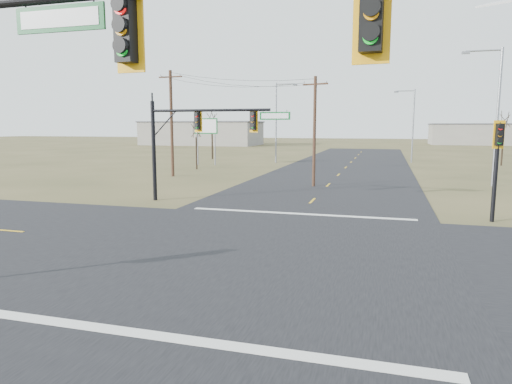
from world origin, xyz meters
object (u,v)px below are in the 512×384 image
bare_tree_a (196,129)px  bare_tree_b (212,118)px  mast_arm_near (398,73)px  streetlight_b (412,122)px  streetlight_c (278,118)px  highway_sign (206,132)px  pedestal_signal_ne (498,150)px  utility_pole_near (314,130)px  bare_tree_d (505,119)px  mast_arm_far (201,129)px  streetlight_a (495,110)px  utility_pole_far (172,122)px

bare_tree_a → bare_tree_b: bare_tree_b is taller
mast_arm_near → streetlight_b: (2.81, 54.73, -0.24)m
streetlight_c → mast_arm_near: bearing=-86.5°
highway_sign → pedestal_signal_ne: bearing=-43.7°
utility_pole_near → highway_sign: size_ratio=1.50×
bare_tree_a → bare_tree_b: bearing=105.0°
bare_tree_d → highway_sign: bearing=-165.5°
mast_arm_far → bare_tree_d: bare_tree_d is taller
mast_arm_far → streetlight_c: 31.24m
streetlight_b → bare_tree_a: 27.79m
streetlight_b → utility_pole_near: bearing=-121.7°
streetlight_b → bare_tree_a: (-22.75, -15.94, -0.88)m
streetlight_c → bare_tree_d: size_ratio=1.48×
streetlight_a → bare_tree_d: size_ratio=1.55×
mast_arm_far → mast_arm_near: bearing=-45.1°
highway_sign → bare_tree_b: 10.13m
mast_arm_near → mast_arm_far: bearing=125.4°
bare_tree_b → highway_sign: bearing=-72.7°
mast_arm_near → pedestal_signal_ne: mast_arm_near is taller
bare_tree_a → streetlight_c: bearing=59.8°
mast_arm_near → utility_pole_far: (-19.30, 31.69, -0.41)m
highway_sign → streetlight_c: streetlight_c is taller
streetlight_b → bare_tree_b: 26.77m
mast_arm_far → streetlight_a: streetlight_a is taller
pedestal_signal_ne → utility_pole_far: 28.34m
mast_arm_near → utility_pole_far: size_ratio=1.12×
streetlight_a → streetlight_c: size_ratio=1.05×
mast_arm_near → streetlight_c: size_ratio=1.08×
streetlight_b → bare_tree_d: 10.41m
mast_arm_near → bare_tree_d: bearing=81.3°
streetlight_b → bare_tree_d: (10.25, -1.80, 0.27)m
streetlight_b → streetlight_c: (-16.33, -4.89, 0.44)m
utility_pole_far → streetlight_c: bearing=72.3°
bare_tree_d → streetlight_b: bearing=170.1°
highway_sign → streetlight_a: streetlight_a is taller
highway_sign → bare_tree_b: size_ratio=0.77×
pedestal_signal_ne → bare_tree_d: 36.64m
utility_pole_near → streetlight_c: 23.22m
streetlight_c → bare_tree_a: streetlight_c is taller
mast_arm_far → bare_tree_b: (-13.01, 34.90, 1.33)m
utility_pole_near → highway_sign: bearing=134.0°
utility_pole_far → streetlight_b: size_ratio=1.05×
streetlight_a → streetlight_b: bearing=102.9°
mast_arm_near → bare_tree_a: mast_arm_near is taller
utility_pole_near → streetlight_b: streetlight_b is taller
mast_arm_far → bare_tree_d: size_ratio=1.30×
utility_pole_near → streetlight_b: size_ratio=0.91×
streetlight_c → mast_arm_far: bearing=-96.9°
highway_sign → bare_tree_d: bare_tree_d is taller
streetlight_b → streetlight_a: bearing=-92.0°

